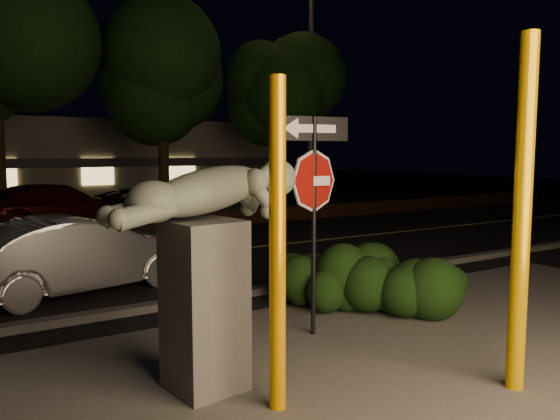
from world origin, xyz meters
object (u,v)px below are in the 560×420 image
object	(u,v)px
signpost	(314,181)
silver_sedan	(81,254)
yellow_pole_right	(522,216)
yellow_pole_left	(277,248)
sculpture	(207,250)
parked_car_darkred	(57,207)
streetlight	(307,68)
parked_car_dark	(146,205)

from	to	relation	value
signpost	silver_sedan	xyz separation A→B (m)	(-2.15, 4.04, -1.40)
yellow_pole_right	silver_sedan	size ratio (longest dim) A/B	0.88
yellow_pole_left	sculpture	world-z (taller)	yellow_pole_left
silver_sedan	parked_car_darkred	size ratio (longest dim) A/B	0.81
sculpture	parked_car_darkred	world-z (taller)	sculpture
yellow_pole_left	streetlight	size ratio (longest dim) A/B	0.33
signpost	silver_sedan	size ratio (longest dim) A/B	0.71
yellow_pole_right	sculpture	bearing A→B (deg)	147.86
yellow_pole_right	parked_car_dark	world-z (taller)	yellow_pole_right
signpost	parked_car_dark	distance (m)	13.13
signpost	parked_car_darkred	bearing A→B (deg)	103.65
yellow_pole_left	sculpture	size ratio (longest dim) A/B	1.32
signpost	sculpture	xyz separation A→B (m)	(-1.90, -0.79, -0.61)
yellow_pole_right	parked_car_dark	distance (m)	15.48
yellow_pole_right	yellow_pole_left	bearing A→B (deg)	158.48
parked_car_darkred	sculpture	bearing A→B (deg)	165.08
yellow_pole_left	parked_car_dark	bearing A→B (deg)	76.42
sculpture	parked_car_dark	distance (m)	14.25
streetlight	yellow_pole_left	bearing A→B (deg)	-123.82
yellow_pole_left	streetlight	bearing A→B (deg)	54.42
silver_sedan	parked_car_dark	world-z (taller)	silver_sedan
parked_car_dark	parked_car_darkred	bearing A→B (deg)	103.54
yellow_pole_right	signpost	world-z (taller)	yellow_pole_right
streetlight	parked_car_darkred	bearing A→B (deg)	-179.41
signpost	streetlight	world-z (taller)	streetlight
yellow_pole_left	silver_sedan	bearing A→B (deg)	96.25
parked_car_dark	silver_sedan	bearing A→B (deg)	159.10
yellow_pole_left	parked_car_darkred	xyz separation A→B (m)	(0.45, 13.95, -0.84)
yellow_pole_left	parked_car_dark	xyz separation A→B (m)	(3.49, 14.47, -0.97)
parked_car_darkred	signpost	bearing A→B (deg)	173.62
signpost	yellow_pole_right	bearing A→B (deg)	-63.40
sculpture	streetlight	size ratio (longest dim) A/B	0.25
yellow_pole_left	silver_sedan	size ratio (longest dim) A/B	0.77
silver_sedan	signpost	bearing A→B (deg)	-164.59
streetlight	parked_car_dark	size ratio (longest dim) A/B	2.22
parked_car_dark	sculpture	bearing A→B (deg)	168.22
signpost	sculpture	distance (m)	2.14
signpost	parked_car_dark	xyz separation A→B (m)	(1.96, 12.90, -1.48)
silver_sedan	parked_car_darkred	world-z (taller)	parked_car_darkred
yellow_pole_right	streetlight	bearing A→B (deg)	62.92
yellow_pole_right	silver_sedan	xyz separation A→B (m)	(-2.95, 6.52, -1.14)
yellow_pole_left	parked_car_dark	size ratio (longest dim) A/B	0.72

